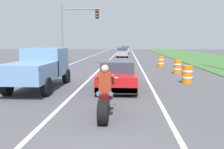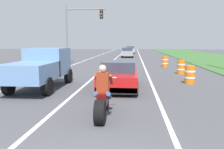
{
  "view_description": "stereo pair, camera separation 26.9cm",
  "coord_description": "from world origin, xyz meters",
  "px_view_note": "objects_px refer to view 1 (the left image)",
  "views": [
    {
      "loc": [
        0.55,
        -3.3,
        2.27
      ],
      "look_at": [
        -0.05,
        6.22,
        1.0
      ],
      "focal_mm": 38.56,
      "sensor_mm": 36.0,
      "label": 1
    },
    {
      "loc": [
        0.82,
        -3.28,
        2.27
      ],
      "look_at": [
        -0.05,
        6.22,
        1.0
      ],
      "focal_mm": 38.56,
      "sensor_mm": 36.0,
      "label": 2
    }
  ],
  "objects_px": {
    "motorcycle_with_rider": "(105,99)",
    "distant_car_further_ahead": "(125,50)",
    "construction_barrel_mid": "(177,67)",
    "sports_car_red": "(118,76)",
    "distant_car_far_ahead": "(122,52)",
    "construction_barrel_nearest": "(187,74)",
    "traffic_light_mast_near": "(74,26)",
    "construction_barrel_far": "(161,62)",
    "pickup_truck_left_lane_light_blue": "(40,66)"
  },
  "relations": [
    {
      "from": "motorcycle_with_rider",
      "to": "distant_car_further_ahead",
      "type": "height_order",
      "value": "motorcycle_with_rider"
    },
    {
      "from": "motorcycle_with_rider",
      "to": "construction_barrel_mid",
      "type": "bearing_deg",
      "value": 68.02
    },
    {
      "from": "distant_car_further_ahead",
      "to": "motorcycle_with_rider",
      "type": "bearing_deg",
      "value": -90.2
    },
    {
      "from": "sports_car_red",
      "to": "distant_car_far_ahead",
      "type": "xyz_separation_m",
      "value": [
        -0.3,
        25.6,
        0.14
      ]
    },
    {
      "from": "sports_car_red",
      "to": "construction_barrel_nearest",
      "type": "distance_m",
      "value": 4.23
    },
    {
      "from": "traffic_light_mast_near",
      "to": "construction_barrel_nearest",
      "type": "relative_size",
      "value": 6.0
    },
    {
      "from": "construction_barrel_far",
      "to": "distant_car_far_ahead",
      "type": "height_order",
      "value": "distant_car_far_ahead"
    },
    {
      "from": "sports_car_red",
      "to": "distant_car_further_ahead",
      "type": "relative_size",
      "value": 1.08
    },
    {
      "from": "motorcycle_with_rider",
      "to": "traffic_light_mast_near",
      "type": "distance_m",
      "value": 18.5
    },
    {
      "from": "construction_barrel_nearest",
      "to": "construction_barrel_mid",
      "type": "relative_size",
      "value": 1.0
    },
    {
      "from": "sports_car_red",
      "to": "construction_barrel_far",
      "type": "height_order",
      "value": "sports_car_red"
    },
    {
      "from": "motorcycle_with_rider",
      "to": "pickup_truck_left_lane_light_blue",
      "type": "relative_size",
      "value": 0.46
    },
    {
      "from": "sports_car_red",
      "to": "distant_car_far_ahead",
      "type": "height_order",
      "value": "distant_car_far_ahead"
    },
    {
      "from": "pickup_truck_left_lane_light_blue",
      "to": "traffic_light_mast_near",
      "type": "xyz_separation_m",
      "value": [
        -1.15,
        13.11,
        2.86
      ]
    },
    {
      "from": "construction_barrel_mid",
      "to": "distant_car_far_ahead",
      "type": "bearing_deg",
      "value": 102.76
    },
    {
      "from": "construction_barrel_nearest",
      "to": "construction_barrel_far",
      "type": "distance_m",
      "value": 9.17
    },
    {
      "from": "motorcycle_with_rider",
      "to": "construction_barrel_far",
      "type": "xyz_separation_m",
      "value": [
        3.81,
        15.69,
        -0.09
      ]
    },
    {
      "from": "sports_car_red",
      "to": "construction_barrel_mid",
      "type": "xyz_separation_m",
      "value": [
        4.14,
        6.02,
        -0.13
      ]
    },
    {
      "from": "construction_barrel_nearest",
      "to": "construction_barrel_mid",
      "type": "bearing_deg",
      "value": 85.7
    },
    {
      "from": "construction_barrel_mid",
      "to": "motorcycle_with_rider",
      "type": "bearing_deg",
      "value": -111.98
    },
    {
      "from": "construction_barrel_nearest",
      "to": "distant_car_far_ahead",
      "type": "xyz_separation_m",
      "value": [
        -4.12,
        23.8,
        0.27
      ]
    },
    {
      "from": "traffic_light_mast_near",
      "to": "distant_car_further_ahead",
      "type": "distance_m",
      "value": 26.87
    },
    {
      "from": "motorcycle_with_rider",
      "to": "construction_barrel_nearest",
      "type": "distance_m",
      "value": 7.66
    },
    {
      "from": "distant_car_further_ahead",
      "to": "traffic_light_mast_near",
      "type": "bearing_deg",
      "value": -100.67
    },
    {
      "from": "construction_barrel_nearest",
      "to": "construction_barrel_mid",
      "type": "distance_m",
      "value": 4.22
    },
    {
      "from": "sports_car_red",
      "to": "construction_barrel_nearest",
      "type": "height_order",
      "value": "sports_car_red"
    },
    {
      "from": "distant_car_further_ahead",
      "to": "pickup_truck_left_lane_light_blue",
      "type": "bearing_deg",
      "value": -95.5
    },
    {
      "from": "sports_car_red",
      "to": "motorcycle_with_rider",
      "type": "bearing_deg",
      "value": -92.4
    },
    {
      "from": "construction_barrel_mid",
      "to": "distant_car_further_ahead",
      "type": "distance_m",
      "value": 33.29
    },
    {
      "from": "sports_car_red",
      "to": "construction_barrel_nearest",
      "type": "bearing_deg",
      "value": 25.29
    },
    {
      "from": "motorcycle_with_rider",
      "to": "construction_barrel_nearest",
      "type": "bearing_deg",
      "value": 58.38
    },
    {
      "from": "traffic_light_mast_near",
      "to": "construction_barrel_mid",
      "type": "relative_size",
      "value": 6.0
    },
    {
      "from": "traffic_light_mast_near",
      "to": "distant_car_far_ahead",
      "type": "bearing_deg",
      "value": 69.85
    },
    {
      "from": "pickup_truck_left_lane_light_blue",
      "to": "traffic_light_mast_near",
      "type": "height_order",
      "value": "traffic_light_mast_near"
    },
    {
      "from": "construction_barrel_nearest",
      "to": "distant_car_further_ahead",
      "type": "bearing_deg",
      "value": 95.93
    },
    {
      "from": "pickup_truck_left_lane_light_blue",
      "to": "construction_barrel_far",
      "type": "bearing_deg",
      "value": 56.49
    },
    {
      "from": "traffic_light_mast_near",
      "to": "distant_car_far_ahead",
      "type": "xyz_separation_m",
      "value": [
        4.69,
        12.77,
        -3.19
      ]
    },
    {
      "from": "distant_car_far_ahead",
      "to": "sports_car_red",
      "type": "bearing_deg",
      "value": -89.33
    },
    {
      "from": "motorcycle_with_rider",
      "to": "sports_car_red",
      "type": "bearing_deg",
      "value": 87.6
    },
    {
      "from": "pickup_truck_left_lane_light_blue",
      "to": "distant_car_further_ahead",
      "type": "xyz_separation_m",
      "value": [
        3.79,
        39.32,
        -0.33
      ]
    },
    {
      "from": "sports_car_red",
      "to": "construction_barrel_far",
      "type": "xyz_separation_m",
      "value": [
        3.61,
        10.97,
        -0.13
      ]
    },
    {
      "from": "distant_car_further_ahead",
      "to": "distant_car_far_ahead",
      "type": "bearing_deg",
      "value": -91.08
    },
    {
      "from": "distant_car_further_ahead",
      "to": "construction_barrel_nearest",
      "type": "bearing_deg",
      "value": -84.07
    },
    {
      "from": "motorcycle_with_rider",
      "to": "sports_car_red",
      "type": "xyz_separation_m",
      "value": [
        0.2,
        4.72,
        0.04
      ]
    },
    {
      "from": "pickup_truck_left_lane_light_blue",
      "to": "distant_car_far_ahead",
      "type": "relative_size",
      "value": 1.2
    },
    {
      "from": "construction_barrel_far",
      "to": "distant_car_far_ahead",
      "type": "xyz_separation_m",
      "value": [
        -3.91,
        14.63,
        0.27
      ]
    },
    {
      "from": "construction_barrel_mid",
      "to": "construction_barrel_far",
      "type": "bearing_deg",
      "value": 96.02
    },
    {
      "from": "traffic_light_mast_near",
      "to": "construction_barrel_nearest",
      "type": "xyz_separation_m",
      "value": [
        8.81,
        -11.02,
        -3.46
      ]
    },
    {
      "from": "construction_barrel_mid",
      "to": "distant_car_further_ahead",
      "type": "bearing_deg",
      "value": 97.22
    },
    {
      "from": "distant_car_far_ahead",
      "to": "construction_barrel_nearest",
      "type": "bearing_deg",
      "value": -80.18
    }
  ]
}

